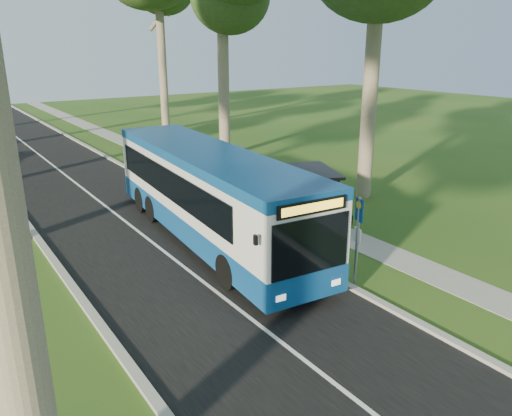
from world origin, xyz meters
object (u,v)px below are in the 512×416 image
(bus, at_px, (209,195))
(bus_shelter, at_px, (322,189))
(bus_stop_sign, at_px, (358,232))
(litter_bin, at_px, (260,209))

(bus, xyz_separation_m, bus_shelter, (4.20, -1.59, -0.08))
(bus, xyz_separation_m, bus_stop_sign, (1.83, -5.85, -0.04))
(bus_shelter, relative_size, litter_bin, 3.14)
(bus_shelter, xyz_separation_m, litter_bin, (-1.40, 2.28, -1.19))
(bus_shelter, bearing_deg, bus, -179.05)
(bus, relative_size, bus_stop_sign, 4.66)
(bus, distance_m, bus_shelter, 4.49)
(bus_stop_sign, xyz_separation_m, litter_bin, (0.97, 6.54, -1.23))
(bus, height_order, bus_shelter, bus)
(bus, relative_size, bus_shelter, 4.13)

